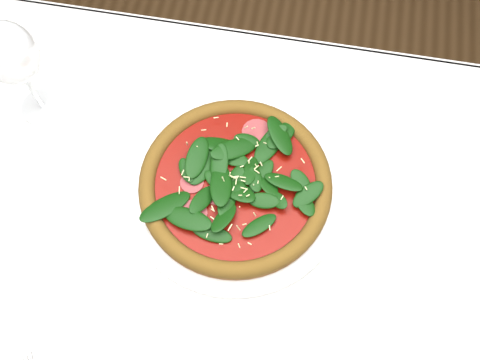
# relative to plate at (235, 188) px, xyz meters

# --- Properties ---
(ground) EXTENTS (6.00, 6.00, 0.00)m
(ground) POSITION_rel_plate_xyz_m (-0.01, -0.09, -0.76)
(ground) COLOR brown
(ground) RESTS_ON ground
(dining_table) EXTENTS (1.21, 0.81, 0.75)m
(dining_table) POSITION_rel_plate_xyz_m (-0.01, -0.09, -0.11)
(dining_table) COLOR white
(dining_table) RESTS_ON ground
(plate) EXTENTS (0.35, 0.35, 0.02)m
(plate) POSITION_rel_plate_xyz_m (0.00, 0.00, 0.00)
(plate) COLOR silver
(plate) RESTS_ON dining_table
(pizza) EXTENTS (0.38, 0.38, 0.04)m
(pizza) POSITION_rel_plate_xyz_m (0.00, 0.00, 0.02)
(pizza) COLOR #9B6325
(pizza) RESTS_ON plate
(wine_glass) EXTENTS (0.08, 0.08, 0.20)m
(wine_glass) POSITION_rel_plate_xyz_m (-0.35, 0.09, 0.14)
(wine_glass) COLOR white
(wine_glass) RESTS_ON dining_table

